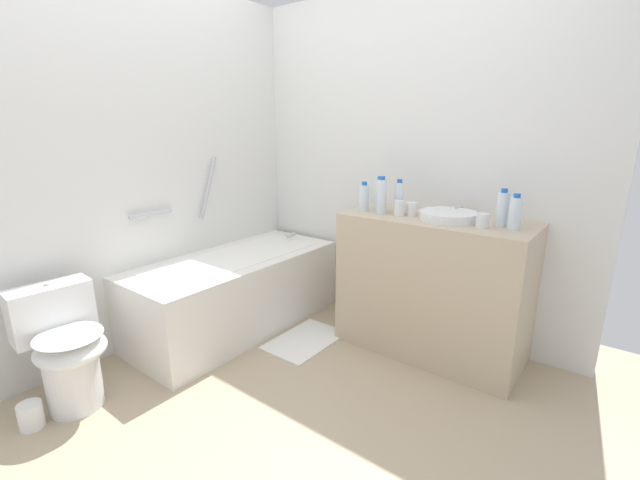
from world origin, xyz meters
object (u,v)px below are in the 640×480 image
object	(u,v)px
sink_basin	(448,216)
water_bottle_2	(399,198)
drinking_glass_1	(412,209)
bath_mat	(305,340)
bathtub	(236,289)
toilet	(66,347)
water_bottle_3	(515,213)
water_bottle_4	(502,209)
sink_faucet	(460,210)
water_bottle_1	(380,195)
drinking_glass_0	(399,208)
water_bottle_0	(364,197)
drinking_glass_2	(482,221)
water_bottle_5	(382,196)
toilet_paper_roll	(31,416)

from	to	relation	value
sink_basin	water_bottle_2	bearing A→B (deg)	88.95
drinking_glass_1	bath_mat	bearing A→B (deg)	125.88
bathtub	toilet	bearing A→B (deg)	179.75
water_bottle_2	water_bottle_3	distance (m)	0.71
bathtub	water_bottle_4	distance (m)	1.87
sink_faucet	water_bottle_2	xyz separation A→B (m)	(-0.20, 0.34, 0.07)
bath_mat	water_bottle_1	bearing A→B (deg)	-38.22
toilet	water_bottle_2	xyz separation A→B (m)	(1.69, -1.01, 0.67)
water_bottle_3	water_bottle_4	bearing A→B (deg)	64.30
toilet	drinking_glass_0	xyz separation A→B (m)	(1.62, -1.05, 0.61)
sink_basin	bath_mat	size ratio (longest dim) A/B	0.63
water_bottle_2	bath_mat	bearing A→B (deg)	132.43
sink_faucet	drinking_glass_1	size ratio (longest dim) A/B	1.81
bathtub	water_bottle_0	world-z (taller)	bathtub
bathtub	drinking_glass_2	size ratio (longest dim) A/B	19.34
bathtub	water_bottle_2	distance (m)	1.34
bathtub	water_bottle_2	world-z (taller)	bathtub
bathtub	drinking_glass_2	world-z (taller)	bathtub
water_bottle_1	drinking_glass_1	xyz separation A→B (m)	(-0.00, -0.24, -0.07)
water_bottle_2	bath_mat	xyz separation A→B (m)	(-0.42, 0.45, -0.99)
water_bottle_5	drinking_glass_2	distance (m)	0.64
sink_faucet	water_bottle_4	distance (m)	0.35
water_bottle_3	drinking_glass_1	bearing A→B (deg)	89.15
sink_faucet	bath_mat	xyz separation A→B (m)	(-0.61, 0.79, -0.92)
water_bottle_5	drinking_glass_1	size ratio (longest dim) A/B	2.87
water_bottle_3	water_bottle_2	bearing A→B (deg)	88.20
water_bottle_0	water_bottle_3	xyz separation A→B (m)	(0.04, -0.93, 0.00)
bathtub	toilet_paper_roll	bearing A→B (deg)	-178.57
bathtub	water_bottle_1	size ratio (longest dim) A/B	6.78
water_bottle_2	water_bottle_5	xyz separation A→B (m)	(-0.08, 0.08, 0.01)
water_bottle_1	water_bottle_3	bearing A→B (deg)	-90.82
drinking_glass_1	water_bottle_0	bearing A→B (deg)	98.97
water_bottle_0	drinking_glass_0	xyz separation A→B (m)	(-0.00, -0.26, -0.04)
water_bottle_1	drinking_glass_2	bearing A→B (deg)	-95.95
sink_faucet	water_bottle_3	xyz separation A→B (m)	(-0.22, -0.37, 0.06)
bathtub	drinking_glass_0	world-z (taller)	bathtub
water_bottle_5	water_bottle_0	bearing A→B (deg)	82.89
sink_faucet	water_bottle_2	world-z (taller)	water_bottle_2
bath_mat	water_bottle_0	bearing A→B (deg)	-33.41
water_bottle_2	toilet	bearing A→B (deg)	149.11
water_bottle_4	drinking_glass_1	distance (m)	0.53
sink_faucet	drinking_glass_0	size ratio (longest dim) A/B	1.58
water_bottle_4	water_bottle_3	bearing A→B (deg)	-115.70
sink_basin	sink_faucet	bearing A→B (deg)	0.00
bath_mat	water_bottle_5	bearing A→B (deg)	-48.28
drinking_glass_0	bath_mat	distance (m)	1.11
water_bottle_3	drinking_glass_0	world-z (taller)	water_bottle_3
water_bottle_1	water_bottle_3	world-z (taller)	water_bottle_1
water_bottle_1	water_bottle_4	size ratio (longest dim) A/B	1.07
drinking_glass_0	sink_faucet	bearing A→B (deg)	-48.51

